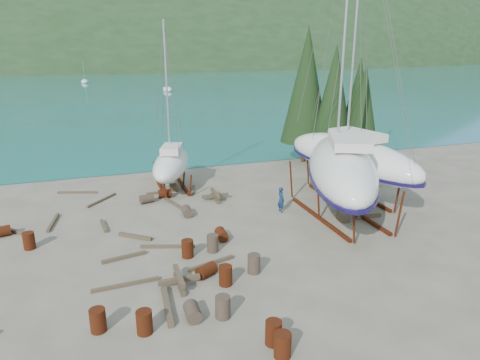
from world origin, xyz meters
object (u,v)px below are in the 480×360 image
object	(u,v)px
large_sailboat_far	(351,157)
worker	(281,199)
small_sailboat_shore	(171,163)
large_sailboat_near	(341,167)

from	to	relation	value
large_sailboat_far	worker	world-z (taller)	large_sailboat_far
small_sailboat_shore	worker	distance (m)	8.68
worker	large_sailboat_near	bearing A→B (deg)	-128.73
small_sailboat_shore	worker	world-z (taller)	small_sailboat_shore
large_sailboat_far	large_sailboat_near	bearing A→B (deg)	-143.57
small_sailboat_shore	large_sailboat_far	bearing A→B (deg)	-9.35
large_sailboat_near	small_sailboat_shore	bearing A→B (deg)	160.06
small_sailboat_shore	worker	size ratio (longest dim) A/B	7.20
small_sailboat_shore	worker	bearing A→B (deg)	-30.35
large_sailboat_near	large_sailboat_far	distance (m)	3.43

